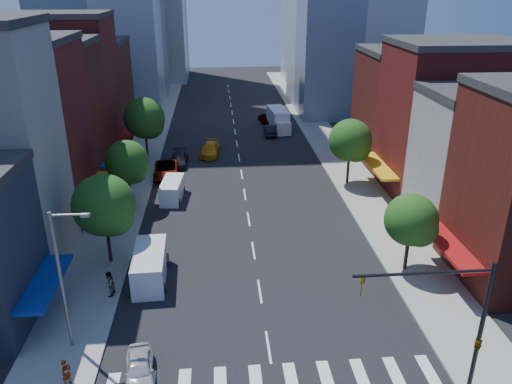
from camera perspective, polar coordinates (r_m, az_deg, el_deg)
ground at (r=32.11m, az=1.43°, el=-17.29°), size 220.00×220.00×0.00m
sidewalk_left at (r=68.31m, az=-12.69°, el=4.72°), size 5.00×120.00×0.15m
sidewalk_right at (r=69.31m, az=8.30°, el=5.31°), size 5.00×120.00×0.15m
crosswalk at (r=29.89m, az=2.07°, el=-20.97°), size 19.00×3.00×0.01m
bldg_left_2 at (r=50.09m, az=-25.99°, el=5.85°), size 12.00×9.00×16.00m
bldg_left_3 at (r=57.94m, az=-23.11°, el=7.87°), size 12.00×8.00×15.00m
bldg_left_4 at (r=65.66m, az=-21.09°, el=10.66°), size 12.00×9.00×17.00m
bldg_left_5 at (r=75.04m, az=-18.99°, el=10.74°), size 12.00×10.00×13.00m
bldg_right_1 at (r=48.29m, az=25.12°, el=2.92°), size 12.00×8.00×12.00m
bldg_right_2 at (r=55.50m, az=21.03°, el=7.59°), size 12.00×10.00×15.00m
bldg_right_3 at (r=64.62m, az=17.26°, el=9.15°), size 12.00×10.00×13.00m
traffic_signal at (r=28.82m, az=23.30°, el=-14.34°), size 7.24×2.24×8.00m
streetlight at (r=31.05m, az=-21.16°, el=-8.64°), size 2.25×0.25×9.00m
tree_left_near at (r=39.64m, az=-16.77°, el=-1.72°), size 4.80×4.80×7.30m
tree_left_mid at (r=49.80m, az=-14.36°, el=3.18°), size 4.20×4.20×6.65m
tree_left_far at (r=62.86m, az=-12.50°, el=8.05°), size 5.00×5.00×7.75m
tree_right_near at (r=39.04m, az=17.52°, el=-3.29°), size 4.00×4.00×6.20m
tree_right_far at (r=54.68m, az=10.88°, el=5.61°), size 4.60×4.60×7.20m
parked_car_front at (r=30.42m, az=-13.17°, el=-19.08°), size 2.06×4.06×1.32m
parked_car_second at (r=38.92m, az=-11.43°, el=-8.65°), size 1.76×4.10×1.31m
parked_car_third at (r=58.09m, az=-10.23°, el=2.48°), size 3.02×6.05×1.65m
parked_car_rear at (r=61.70m, az=-8.84°, el=3.71°), size 2.32×5.18×1.48m
cargo_van_near at (r=38.21m, az=-12.06°, el=-8.40°), size 2.48×5.73×2.41m
cargo_van_far at (r=51.81m, az=-9.58°, el=0.19°), size 2.35×4.95×2.04m
taxi at (r=64.91m, az=-5.28°, el=4.88°), size 2.79×5.55×1.55m
traffic_car_oncoming at (r=73.39m, az=1.63°, el=7.08°), size 1.62×4.57×1.50m
traffic_car_far at (r=80.57m, az=1.07°, el=8.49°), size 2.17×4.35×1.42m
box_truck at (r=76.13m, az=2.58°, el=8.20°), size 2.93×7.81×3.08m
pedestrian_near at (r=30.83m, az=-20.87°, el=-18.72°), size 0.65×0.72×1.65m
pedestrian_far at (r=37.14m, az=-16.44°, el=-10.06°), size 0.90×1.06×1.89m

